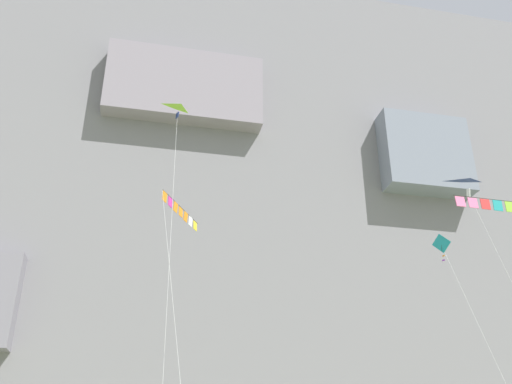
{
  "coord_description": "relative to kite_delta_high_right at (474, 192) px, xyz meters",
  "views": [
    {
      "loc": [
        -2.87,
        3.8,
        3.32
      ],
      "look_at": [
        1.72,
        25.49,
        14.2
      ],
      "focal_mm": 40.2,
      "sensor_mm": 36.0,
      "label": 1
    }
  ],
  "objects": [
    {
      "name": "kite_delta_high_right",
      "position": [
        0.0,
        0.0,
        0.0
      ],
      "size": [
        3.28,
        3.85,
        17.21
      ],
      "color": "navy",
      "rests_on": "ground"
    },
    {
      "name": "kite_banner_upper_right",
      "position": [
        -4.5,
        -8.01,
        -5.41
      ],
      "size": [
        3.51,
        2.48,
        12.18
      ],
      "color": "black",
      "rests_on": "ground"
    },
    {
      "name": "cliff_face",
      "position": [
        -14.14,
        40.61,
        12.11
      ],
      "size": [
        180.0,
        31.53,
        57.63
      ],
      "color": "gray",
      "rests_on": "ground"
    },
    {
      "name": "kite_delta_front_field",
      "position": [
        -15.82,
        -1.33,
        1.07
      ],
      "size": [
        1.28,
        3.9,
        19.05
      ],
      "color": "#8CCC33",
      "rests_on": "ground"
    },
    {
      "name": "kite_banner_high_center",
      "position": [
        -15.42,
        -0.47,
        -3.34
      ],
      "size": [
        1.96,
        7.21,
        14.33
      ],
      "color": "black",
      "rests_on": "ground"
    },
    {
      "name": "kite_diamond_upper_left",
      "position": [
        0.95,
        4.97,
        -1.98
      ],
      "size": [
        1.39,
        6.27,
        16.59
      ],
      "color": "teal",
      "rests_on": "ground"
    }
  ]
}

